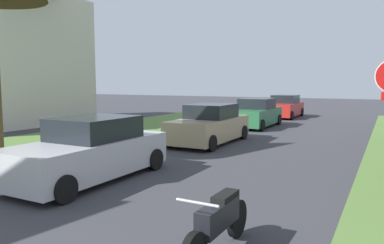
{
  "coord_description": "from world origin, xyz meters",
  "views": [
    {
      "loc": [
        4.27,
        -0.08,
        2.45
      ],
      "look_at": [
        -0.43,
        8.65,
        1.39
      ],
      "focal_mm": 34.44,
      "sensor_mm": 36.0,
      "label": 1
    }
  ],
  "objects_px": {
    "parked_sedan_red": "(285,107)",
    "parked_motorcycle": "(219,222)",
    "parked_sedan_tan": "(210,125)",
    "parked_sedan_silver": "(90,151)",
    "parked_sedan_green": "(256,114)"
  },
  "relations": [
    {
      "from": "parked_sedan_red",
      "to": "parked_sedan_tan",
      "type": "bearing_deg",
      "value": -89.37
    },
    {
      "from": "parked_sedan_silver",
      "to": "parked_sedan_red",
      "type": "distance_m",
      "value": 19.15
    },
    {
      "from": "parked_motorcycle",
      "to": "parked_sedan_silver",
      "type": "bearing_deg",
      "value": 153.76
    },
    {
      "from": "parked_sedan_red",
      "to": "parked_motorcycle",
      "type": "relative_size",
      "value": 2.15
    },
    {
      "from": "parked_sedan_silver",
      "to": "parked_sedan_green",
      "type": "distance_m",
      "value": 12.75
    },
    {
      "from": "parked_sedan_red",
      "to": "parked_motorcycle",
      "type": "xyz_separation_m",
      "value": [
        4.49,
        -21.39,
        -0.24
      ]
    },
    {
      "from": "parked_sedan_green",
      "to": "parked_sedan_tan",
      "type": "bearing_deg",
      "value": -88.88
    },
    {
      "from": "parked_sedan_tan",
      "to": "parked_sedan_green",
      "type": "distance_m",
      "value": 6.2
    },
    {
      "from": "parked_motorcycle",
      "to": "parked_sedan_tan",
      "type": "bearing_deg",
      "value": 116.31
    },
    {
      "from": "parked_sedan_silver",
      "to": "parked_motorcycle",
      "type": "relative_size",
      "value": 2.15
    },
    {
      "from": "parked_sedan_red",
      "to": "parked_sedan_green",
      "type": "bearing_deg",
      "value": -89.85
    },
    {
      "from": "parked_sedan_silver",
      "to": "parked_sedan_red",
      "type": "bearing_deg",
      "value": 89.8
    },
    {
      "from": "parked_sedan_tan",
      "to": "parked_motorcycle",
      "type": "height_order",
      "value": "parked_sedan_tan"
    },
    {
      "from": "parked_sedan_green",
      "to": "parked_sedan_red",
      "type": "bearing_deg",
      "value": 90.15
    },
    {
      "from": "parked_sedan_tan",
      "to": "parked_sedan_green",
      "type": "xyz_separation_m",
      "value": [
        -0.12,
        6.2,
        0.0
      ]
    }
  ]
}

